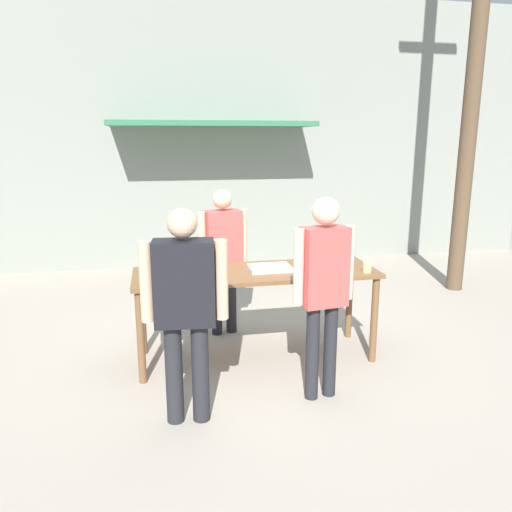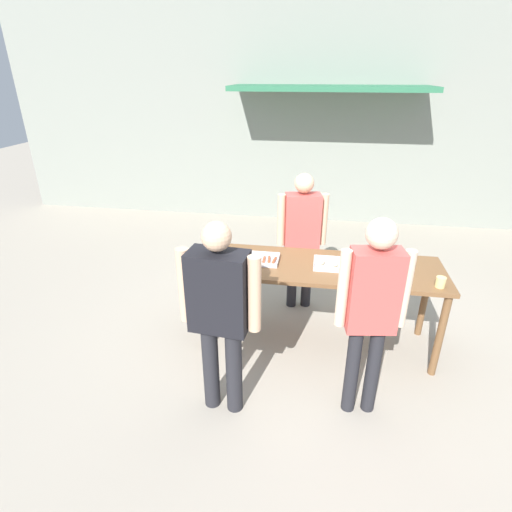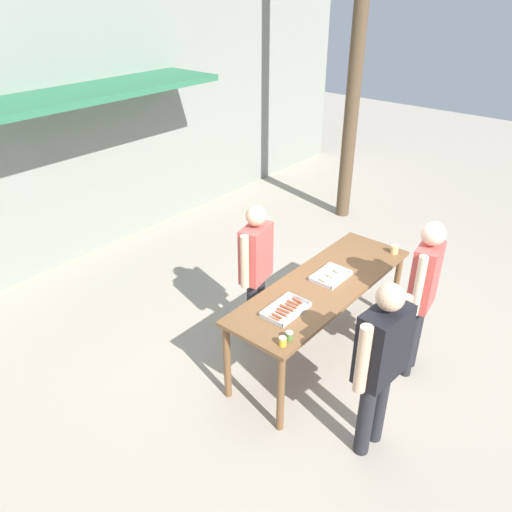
{
  "view_description": "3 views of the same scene",
  "coord_description": "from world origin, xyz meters",
  "px_view_note": "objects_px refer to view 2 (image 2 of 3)",
  "views": [
    {
      "loc": [
        -0.94,
        -4.64,
        2.2
      ],
      "look_at": [
        0.0,
        0.0,
        1.07
      ],
      "focal_mm": 35.0,
      "sensor_mm": 36.0,
      "label": 1
    },
    {
      "loc": [
        -0.06,
        -3.57,
        2.65
      ],
      "look_at": [
        -0.64,
        0.0,
        0.97
      ],
      "focal_mm": 28.0,
      "sensor_mm": 36.0,
      "label": 2
    },
    {
      "loc": [
        -3.76,
        -2.25,
        3.68
      ],
      "look_at": [
        -0.23,
        0.72,
        1.07
      ],
      "focal_mm": 35.0,
      "sensor_mm": 36.0,
      "label": 3
    }
  ],
  "objects_px": {
    "food_tray_sausages": "(256,259)",
    "beer_cup": "(441,282)",
    "person_server_behind_table": "(302,231)",
    "food_tray_buns": "(336,264)",
    "person_customer_holding_hotdog": "(220,307)",
    "condiment_jar_ketchup": "(218,267)",
    "person_customer_with_cup": "(372,304)",
    "condiment_jar_mustard": "(209,266)"
  },
  "relations": [
    {
      "from": "food_tray_sausages",
      "to": "person_customer_holding_hotdog",
      "type": "relative_size",
      "value": 0.27
    },
    {
      "from": "person_customer_with_cup",
      "to": "food_tray_sausages",
      "type": "bearing_deg",
      "value": -49.25
    },
    {
      "from": "person_server_behind_table",
      "to": "person_customer_holding_hotdog",
      "type": "bearing_deg",
      "value": -118.13
    },
    {
      "from": "condiment_jar_mustard",
      "to": "person_server_behind_table",
      "type": "bearing_deg",
      "value": 50.08
    },
    {
      "from": "person_customer_holding_hotdog",
      "to": "person_customer_with_cup",
      "type": "bearing_deg",
      "value": -167.13
    },
    {
      "from": "beer_cup",
      "to": "person_server_behind_table",
      "type": "height_order",
      "value": "person_server_behind_table"
    },
    {
      "from": "food_tray_sausages",
      "to": "person_server_behind_table",
      "type": "relative_size",
      "value": 0.28
    },
    {
      "from": "condiment_jar_ketchup",
      "to": "person_customer_holding_hotdog",
      "type": "bearing_deg",
      "value": -75.06
    },
    {
      "from": "person_customer_with_cup",
      "to": "condiment_jar_mustard",
      "type": "bearing_deg",
      "value": -31.27
    },
    {
      "from": "person_server_behind_table",
      "to": "person_customer_with_cup",
      "type": "height_order",
      "value": "person_customer_with_cup"
    },
    {
      "from": "food_tray_buns",
      "to": "beer_cup",
      "type": "xyz_separation_m",
      "value": [
        0.9,
        -0.27,
        0.03
      ]
    },
    {
      "from": "condiment_jar_mustard",
      "to": "condiment_jar_ketchup",
      "type": "bearing_deg",
      "value": -0.24
    },
    {
      "from": "person_customer_with_cup",
      "to": "beer_cup",
      "type": "bearing_deg",
      "value": -145.42
    },
    {
      "from": "condiment_jar_ketchup",
      "to": "condiment_jar_mustard",
      "type": "bearing_deg",
      "value": 179.76
    },
    {
      "from": "food_tray_sausages",
      "to": "beer_cup",
      "type": "distance_m",
      "value": 1.71
    },
    {
      "from": "condiment_jar_ketchup",
      "to": "person_customer_holding_hotdog",
      "type": "distance_m",
      "value": 0.79
    },
    {
      "from": "person_customer_holding_hotdog",
      "to": "person_server_behind_table",
      "type": "bearing_deg",
      "value": -101.6
    },
    {
      "from": "condiment_jar_ketchup",
      "to": "food_tray_buns",
      "type": "bearing_deg",
      "value": 14.21
    },
    {
      "from": "beer_cup",
      "to": "person_customer_holding_hotdog",
      "type": "bearing_deg",
      "value": -156.94
    },
    {
      "from": "food_tray_buns",
      "to": "condiment_jar_ketchup",
      "type": "relative_size",
      "value": 5.05
    },
    {
      "from": "beer_cup",
      "to": "food_tray_sausages",
      "type": "bearing_deg",
      "value": 170.87
    },
    {
      "from": "food_tray_buns",
      "to": "person_customer_holding_hotdog",
      "type": "bearing_deg",
      "value": -130.95
    },
    {
      "from": "food_tray_buns",
      "to": "person_customer_with_cup",
      "type": "xyz_separation_m",
      "value": [
        0.24,
        -0.89,
        0.12
      ]
    },
    {
      "from": "person_server_behind_table",
      "to": "person_customer_holding_hotdog",
      "type": "distance_m",
      "value": 1.83
    },
    {
      "from": "beer_cup",
      "to": "person_server_behind_table",
      "type": "distance_m",
      "value": 1.61
    },
    {
      "from": "food_tray_buns",
      "to": "person_customer_with_cup",
      "type": "height_order",
      "value": "person_customer_with_cup"
    },
    {
      "from": "food_tray_buns",
      "to": "condiment_jar_ketchup",
      "type": "height_order",
      "value": "condiment_jar_ketchup"
    },
    {
      "from": "condiment_jar_mustard",
      "to": "person_customer_holding_hotdog",
      "type": "height_order",
      "value": "person_customer_holding_hotdog"
    },
    {
      "from": "condiment_jar_ketchup",
      "to": "person_customer_with_cup",
      "type": "xyz_separation_m",
      "value": [
        1.35,
        -0.61,
        0.09
      ]
    },
    {
      "from": "food_tray_sausages",
      "to": "person_customer_holding_hotdog",
      "type": "distance_m",
      "value": 1.05
    },
    {
      "from": "food_tray_buns",
      "to": "condiment_jar_mustard",
      "type": "xyz_separation_m",
      "value": [
        -1.2,
        -0.28,
        0.02
      ]
    },
    {
      "from": "food_tray_buns",
      "to": "condiment_jar_mustard",
      "type": "height_order",
      "value": "condiment_jar_mustard"
    },
    {
      "from": "food_tray_buns",
      "to": "condiment_jar_mustard",
      "type": "distance_m",
      "value": 1.23
    },
    {
      "from": "person_customer_holding_hotdog",
      "to": "condiment_jar_ketchup",
      "type": "bearing_deg",
      "value": -69.8
    },
    {
      "from": "food_tray_sausages",
      "to": "condiment_jar_ketchup",
      "type": "distance_m",
      "value": 0.43
    },
    {
      "from": "beer_cup",
      "to": "food_tray_buns",
      "type": "bearing_deg",
      "value": 163.26
    },
    {
      "from": "food_tray_sausages",
      "to": "condiment_jar_ketchup",
      "type": "relative_size",
      "value": 5.59
    },
    {
      "from": "food_tray_sausages",
      "to": "condiment_jar_ketchup",
      "type": "bearing_deg",
      "value": -139.03
    },
    {
      "from": "food_tray_sausages",
      "to": "condiment_jar_mustard",
      "type": "relative_size",
      "value": 5.59
    },
    {
      "from": "condiment_jar_ketchup",
      "to": "person_customer_holding_hotdog",
      "type": "relative_size",
      "value": 0.05
    },
    {
      "from": "food_tray_sausages",
      "to": "condiment_jar_ketchup",
      "type": "xyz_separation_m",
      "value": [
        -0.32,
        -0.28,
        0.03
      ]
    },
    {
      "from": "food_tray_sausages",
      "to": "food_tray_buns",
      "type": "distance_m",
      "value": 0.78
    }
  ]
}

